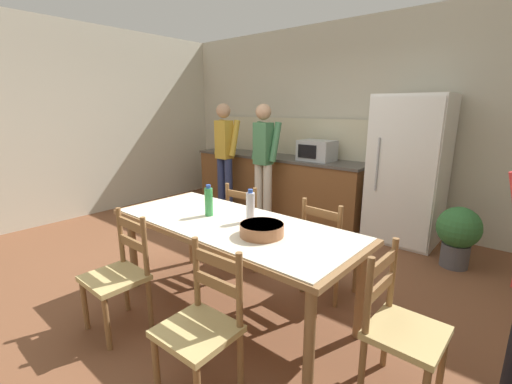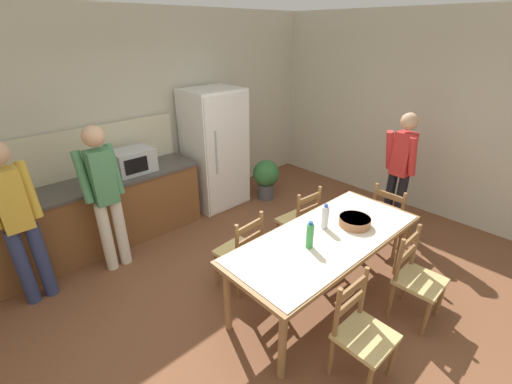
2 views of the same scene
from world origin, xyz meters
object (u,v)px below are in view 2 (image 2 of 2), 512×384
Objects in this scene: serving_bowl at (355,221)px; chair_side_far_left at (241,252)px; chair_side_near_left at (362,333)px; person_at_counter at (105,193)px; chair_side_far_right at (299,221)px; person_by_table at (400,167)px; bottle_near_centre at (310,235)px; person_at_sink at (17,217)px; chair_head_end at (390,219)px; microwave at (133,161)px; dining_table at (326,243)px; chair_side_near_right at (416,278)px; potted_plant at (266,177)px; bottle_off_centre at (325,217)px; refrigerator at (215,149)px.

chair_side_far_left reaches higher than serving_bowl.
serving_bowl is at bearing 131.68° from chair_side_far_left.
person_at_counter is at bearing 107.48° from chair_side_near_left.
chair_side_far_right is 0.55× the size of person_by_table.
chair_side_far_left is at bearing 105.21° from bottle_near_centre.
bottle_near_centre is 0.16× the size of person_at_counter.
person_at_counter is (0.84, -0.02, -0.01)m from person_at_sink.
bottle_near_centre reaches higher than chair_side_near_left.
person_at_sink is (-3.52, 2.09, 0.54)m from chair_head_end.
dining_table is (0.72, -2.57, -0.35)m from microwave.
person_at_sink is at bearing -42.53° from chair_side_far_left.
chair_side_near_right and chair_side_far_right have the same top height.
microwave is at bearing 94.99° from chair_side_near_left.
dining_table is at bearing 117.97° from chair_side_far_left.
dining_table is at bearing 169.13° from serving_bowl.
potted_plant is at bearing -12.55° from microwave.
bottle_off_centre is 1.81m from person_by_table.
chair_side_far_right is at bearing 58.43° from bottle_off_centre.
person_at_sink is (-2.64, 1.34, 0.54)m from chair_side_far_right.
bottle_near_centre is 0.16× the size of person_by_table.
person_by_table is at bearing -60.51° from refrigerator.
bottle_near_centre is 1.70m from chair_head_end.
chair_side_far_left is (-1.84, 0.76, 0.00)m from chair_head_end.
chair_head_end is at bearing 143.17° from chair_side_far_right.
chair_side_far_left reaches higher than potted_plant.
refrigerator is 1.97m from person_at_counter.
chair_side_far_left is at bearing 122.25° from dining_table.
microwave is 3.37m from chair_side_near_left.
potted_plant is (2.01, -0.45, -0.67)m from microwave.
chair_side_near_left is 0.53× the size of person_at_counter.
bottle_near_centre is at bearing 173.30° from serving_bowl.
chair_side_far_right is (0.38, 0.62, -0.47)m from bottle_off_centre.
chair_side_near_left is 1.48m from chair_side_far_left.
chair_side_far_left is 0.53× the size of person_at_counter.
bottle_off_centre is 1.35m from chair_head_end.
refrigerator is 2.02× the size of chair_side_near_right.
chair_side_far_left is 1.36× the size of potted_plant.
person_at_counter is (-0.59, -0.52, -0.09)m from microwave.
chair_side_far_right is 0.53× the size of person_at_counter.
person_by_table is at bearing 31.75° from chair_side_near_right.
chair_side_far_left is 1.64m from person_at_counter.
person_at_sink reaches higher than chair_side_far_left.
microwave is at bearing 40.13° from chair_head_end.
person_at_sink is at bearing 139.70° from serving_bowl.
microwave reaches higher than chair_side_far_right.
chair_side_near_left is 1.36× the size of potted_plant.
refrigerator is 2.69m from bottle_near_centre.
bottle_off_centre is at bearing 85.38° from chair_head_end.
potted_plant is at bearing 3.34° from chair_head_end.
chair_side_near_left is at bearing 25.73° from person_by_table.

